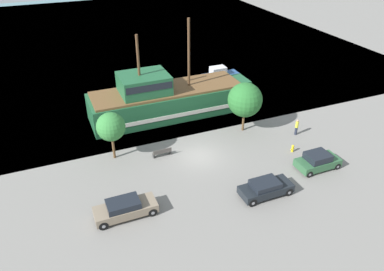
% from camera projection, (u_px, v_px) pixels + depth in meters
% --- Properties ---
extents(ground_plane, '(160.00, 160.00, 0.00)m').
position_uv_depth(ground_plane, '(199.00, 156.00, 35.82)').
color(ground_plane, gray).
extents(water_surface, '(80.00, 80.00, 0.00)m').
position_uv_depth(water_surface, '(106.00, 36.00, 70.70)').
color(water_surface, slate).
rests_on(water_surface, ground).
extents(pirate_ship, '(18.79, 5.40, 10.70)m').
position_uv_depth(pirate_ship, '(166.00, 99.00, 42.34)').
color(pirate_ship, '#1E5633').
rests_on(pirate_ship, water_surface).
extents(moored_boat_dockside, '(5.18, 1.90, 1.99)m').
position_uv_depth(moored_boat_dockside, '(220.00, 75.00, 51.67)').
color(moored_boat_dockside, navy).
rests_on(moored_boat_dockside, water_surface).
extents(parked_car_curb_front, '(4.43, 1.88, 1.39)m').
position_uv_depth(parked_car_curb_front, '(266.00, 188.00, 30.57)').
color(parked_car_curb_front, black).
rests_on(parked_car_curb_front, ground_plane).
extents(parked_car_curb_mid, '(4.76, 1.86, 1.47)m').
position_uv_depth(parked_car_curb_mid, '(125.00, 208.00, 28.42)').
color(parked_car_curb_mid, '#7F705B').
rests_on(parked_car_curb_mid, ground_plane).
extents(parked_car_curb_rear, '(3.98, 1.99, 1.56)m').
position_uv_depth(parked_car_curb_rear, '(318.00, 161.00, 33.80)').
color(parked_car_curb_rear, '#2D5B38').
rests_on(parked_car_curb_rear, ground_plane).
extents(fire_hydrant, '(0.42, 0.25, 0.76)m').
position_uv_depth(fire_hydrant, '(293.00, 148.00, 36.31)').
color(fire_hydrant, yellow).
rests_on(fire_hydrant, ground_plane).
extents(bench_promenade_east, '(1.81, 0.45, 0.85)m').
position_uv_depth(bench_promenade_east, '(162.00, 152.00, 35.62)').
color(bench_promenade_east, '#4C4742').
rests_on(bench_promenade_east, ground_plane).
extents(pedestrian_walking_near, '(0.32, 0.32, 1.77)m').
position_uv_depth(pedestrian_walking_near, '(297.00, 127.00, 38.89)').
color(pedestrian_walking_near, '#232838').
rests_on(pedestrian_walking_near, ground_plane).
extents(tree_row_east, '(2.66, 2.66, 4.69)m').
position_uv_depth(tree_row_east, '(111.00, 127.00, 33.94)').
color(tree_row_east, brown).
rests_on(tree_row_east, ground_plane).
extents(tree_row_mideast, '(3.58, 3.58, 5.36)m').
position_uv_depth(tree_row_mideast, '(245.00, 100.00, 38.34)').
color(tree_row_mideast, brown).
rests_on(tree_row_mideast, ground_plane).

